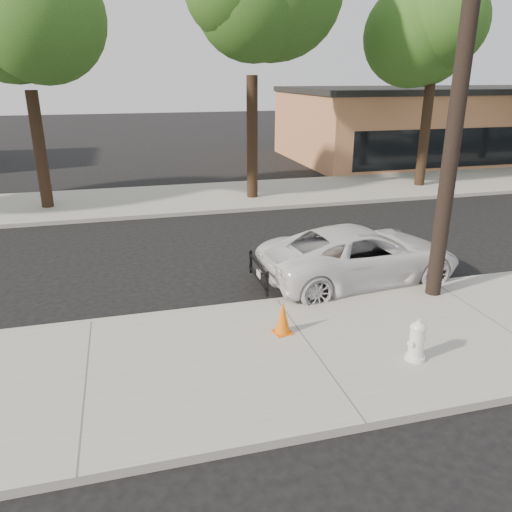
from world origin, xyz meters
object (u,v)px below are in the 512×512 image
object	(u,v)px
utility_pole	(460,86)
fire_hydrant	(417,341)
police_cruiser	(361,255)
traffic_cone	(283,318)

from	to	relation	value
utility_pole	fire_hydrant	bearing A→B (deg)	-129.04
fire_hydrant	police_cruiser	bearing A→B (deg)	55.98
police_cruiser	fire_hydrant	size ratio (longest dim) A/B	6.92
police_cruiser	fire_hydrant	bearing A→B (deg)	162.69
traffic_cone	fire_hydrant	bearing A→B (deg)	-37.66
utility_pole	fire_hydrant	xyz separation A→B (m)	(-1.97, -2.43, -4.20)
police_cruiser	traffic_cone	bearing A→B (deg)	124.52
traffic_cone	utility_pole	bearing A→B (deg)	12.83
police_cruiser	traffic_cone	world-z (taller)	police_cruiser
utility_pole	police_cruiser	size ratio (longest dim) A/B	1.79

